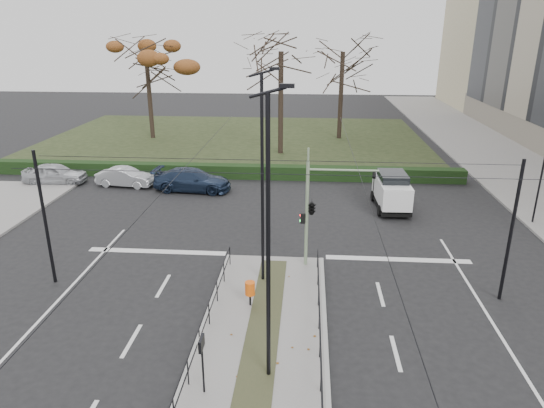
{
  "coord_description": "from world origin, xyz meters",
  "views": [
    {
      "loc": [
        1.47,
        -16.34,
        10.57
      ],
      "look_at": [
        -0.21,
        5.95,
        2.52
      ],
      "focal_mm": 32.0,
      "sensor_mm": 36.0,
      "label": 1
    }
  ],
  "objects": [
    {
      "name": "streetlamp_median_near",
      "position": [
        0.42,
        -3.59,
        4.78
      ],
      "size": [
        0.76,
        0.16,
        9.13
      ],
      "color": "black",
      "rests_on": "median_island"
    },
    {
      "name": "parked_car_third",
      "position": [
        -6.47,
        15.29,
        0.78
      ],
      "size": [
        5.5,
        2.57,
        1.55
      ],
      "primitive_type": "imported",
      "rotation": [
        0.0,
        0.0,
        1.5
      ],
      "color": "#1C2942",
      "rests_on": "ground"
    },
    {
      "name": "median_railing",
      "position": [
        0.0,
        -2.6,
        0.98
      ],
      "size": [
        4.14,
        13.24,
        0.92
      ],
      "color": "black",
      "rests_on": "median_island"
    },
    {
      "name": "rust_tree",
      "position": [
        -14.52,
        31.95,
        8.25
      ],
      "size": [
        8.06,
        8.06,
        10.74
      ],
      "color": "black",
      "rests_on": "park"
    },
    {
      "name": "litter_bin",
      "position": [
        -0.68,
        0.51,
        0.87
      ],
      "size": [
        0.4,
        0.4,
        1.03
      ],
      "color": "black",
      "rests_on": "median_island"
    },
    {
      "name": "bare_tree_near",
      "position": [
        -0.99,
        26.35,
        8.22
      ],
      "size": [
        7.36,
        7.36,
        11.64
      ],
      "color": "black",
      "rests_on": "park"
    },
    {
      "name": "median_island",
      "position": [
        0.0,
        -2.5,
        0.07
      ],
      "size": [
        4.4,
        15.0,
        0.14
      ],
      "primitive_type": "cube",
      "color": "slate",
      "rests_on": "ground"
    },
    {
      "name": "white_van",
      "position": [
        6.73,
        12.71,
        1.21
      ],
      "size": [
        2.07,
        4.3,
        2.3
      ],
      "color": "white",
      "rests_on": "ground"
    },
    {
      "name": "parked_car_first",
      "position": [
        -16.79,
        16.15,
        0.76
      ],
      "size": [
        4.54,
        2.06,
        1.51
      ],
      "primitive_type": "imported",
      "rotation": [
        0.0,
        0.0,
        1.63
      ],
      "color": "#B1B4BA",
      "rests_on": "ground"
    },
    {
      "name": "bare_tree_center",
      "position": [
        4.63,
        33.26,
        7.94
      ],
      "size": [
        6.98,
        6.98,
        11.25
      ],
      "color": "black",
      "rests_on": "park"
    },
    {
      "name": "parked_car_second",
      "position": [
        -11.48,
        15.94,
        0.67
      ],
      "size": [
        4.19,
        1.84,
        1.34
      ],
      "primitive_type": "imported",
      "rotation": [
        0.0,
        0.0,
        1.46
      ],
      "color": "#B1B4BA",
      "rests_on": "ground"
    },
    {
      "name": "streetlamp_median_far",
      "position": [
        -0.35,
        2.67,
        4.77
      ],
      "size": [
        0.76,
        0.16,
        9.1
      ],
      "color": "black",
      "rests_on": "median_island"
    },
    {
      "name": "ground",
      "position": [
        0.0,
        0.0,
        0.0
      ],
      "size": [
        140.0,
        140.0,
        0.0
      ],
      "primitive_type": "plane",
      "color": "black",
      "rests_on": "ground"
    },
    {
      "name": "sidewalk_east",
      "position": [
        18.0,
        22.0,
        0.07
      ],
      "size": [
        8.0,
        90.0,
        0.14
      ],
      "primitive_type": "cube",
      "color": "slate",
      "rests_on": "ground"
    },
    {
      "name": "park",
      "position": [
        -6.0,
        32.0,
        0.05
      ],
      "size": [
        38.0,
        26.0,
        0.1
      ],
      "primitive_type": "cube",
      "color": "black",
      "rests_on": "ground"
    },
    {
      "name": "info_panel",
      "position": [
        -1.51,
        -4.54,
        1.67
      ],
      "size": [
        0.11,
        0.51,
        1.94
      ],
      "color": "black",
      "rests_on": "median_island"
    },
    {
      "name": "hedge",
      "position": [
        -6.0,
        18.6,
        0.5
      ],
      "size": [
        38.0,
        1.0,
        1.0
      ],
      "primitive_type": "cube",
      "color": "black",
      "rests_on": "ground"
    },
    {
      "name": "catenary",
      "position": [
        0.0,
        1.62,
        3.42
      ],
      "size": [
        20.0,
        34.0,
        6.0
      ],
      "color": "black",
      "rests_on": "ground"
    },
    {
      "name": "traffic_light",
      "position": [
        1.79,
        4.29,
        3.07
      ],
      "size": [
        3.42,
        1.93,
        5.03
      ],
      "color": "gray",
      "rests_on": "median_island"
    }
  ]
}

